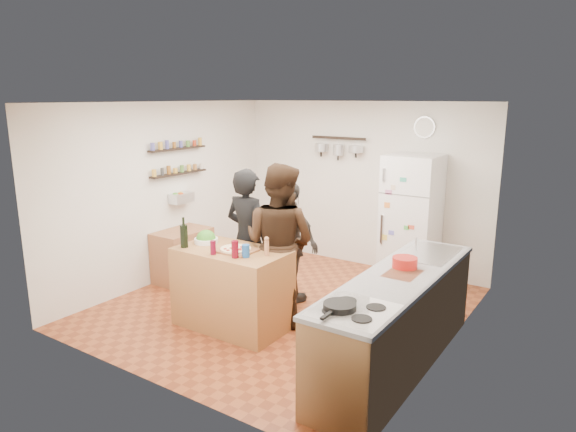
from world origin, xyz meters
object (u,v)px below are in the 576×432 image
Objects in this scene: pepper_mill at (267,248)px; counter_run at (397,322)px; person_left at (248,238)px; fridge at (411,220)px; skillet at (340,306)px; wine_bottle at (184,236)px; prep_island at (232,288)px; salad_bowl at (206,240)px; person_back at (290,243)px; red_bowl at (405,262)px; side_table at (183,255)px; salt_canister at (246,251)px; wall_clock at (425,127)px; person_center at (279,243)px.

counter_run is at bearing 6.36° from pepper_mill.
person_left is 2.36m from fridge.
pepper_mill is 0.61× the size of skillet.
fridge is at bearing 108.06° from counter_run.
fridge reaches higher than wine_bottle.
prep_island reaches higher than counter_run.
person_back is (0.56, 0.92, -0.16)m from salad_bowl.
person_back is 6.29× the size of red_bowl.
skillet is (1.64, -1.77, 0.17)m from person_back.
prep_island is 1.04m from person_back.
side_table is (-3.34, 1.57, -0.58)m from skillet.
wine_bottle reaches higher than prep_island.
person_back is at bearing 156.33° from counter_run.
fridge is at bearing 32.81° from side_table.
prep_island is 1.96m from red_bowl.
person_left is at bearing -125.30° from fridge.
salad_bowl is 0.34× the size of side_table.
skillet is at bearing -24.48° from salt_canister.
prep_island is 7.70× the size of pepper_mill.
pepper_mill is 0.66× the size of red_bowl.
prep_island is 4.57× the size of salad_bowl.
wall_clock is (1.13, 2.84, 1.69)m from prep_island.
person_center is 6.16× the size of wall_clock.
wall_clock reaches higher than prep_island.
counter_run is (1.43, 0.16, -0.54)m from pepper_mill.
person_back is at bearing 61.89° from wine_bottle.
counter_run is 1.46× the size of fridge.
salt_canister is 1.70m from counter_run.
wall_clock reaches higher than person_center.
skillet is (2.01, -1.38, 0.08)m from person_left.
red_bowl is at bearing 175.34° from person_back.
fridge is at bearing 57.74° from salad_bowl.
wine_bottle is at bearing 73.89° from person_back.
salad_bowl is 1.09m from person_back.
salad_bowl is at bearing 180.00° from pepper_mill.
person_center is 0.70× the size of counter_run.
person_center is 1.19× the size of person_back.
pepper_mill is 1.44m from red_bowl.
wall_clock reaches higher than salt_canister.
salt_canister is 2.15m from side_table.
pepper_mill reaches higher than prep_island.
counter_run is (1.74, -0.76, -0.33)m from person_back.
person_back is 5.18× the size of wall_clock.
person_left is at bearing -13.98° from person_center.
fridge is at bearing 72.44° from salt_canister.
salt_canister is at bearing -168.23° from counter_run.
red_bowl is (2.25, 0.42, 0.03)m from salad_bowl.
person_center is (0.82, 0.69, -0.11)m from wine_bottle.
red_bowl is (1.69, -0.51, 0.19)m from person_back.
person_left is 0.54m from person_back.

